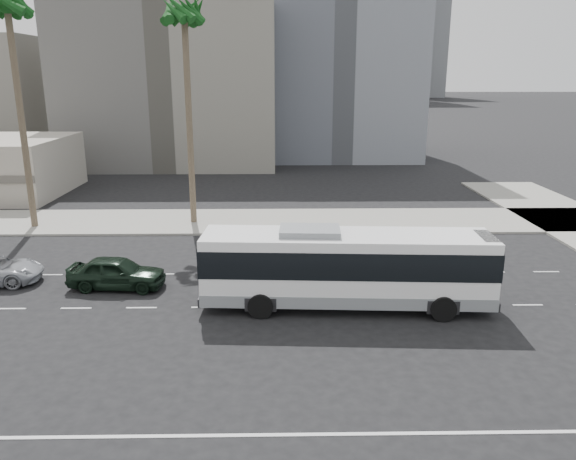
{
  "coord_description": "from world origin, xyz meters",
  "views": [
    {
      "loc": [
        0.36,
        -23.76,
        10.36
      ],
      "look_at": [
        0.85,
        4.0,
        2.59
      ],
      "focal_mm": 34.54,
      "sensor_mm": 36.0,
      "label": 1
    }
  ],
  "objects_px": {
    "car_a": "(117,273)",
    "palm_near": "(184,18)",
    "city_bus": "(346,266)",
    "palm_mid": "(7,11)"
  },
  "relations": [
    {
      "from": "car_a",
      "to": "palm_near",
      "type": "bearing_deg",
      "value": -4.62
    },
    {
      "from": "city_bus",
      "to": "car_a",
      "type": "xyz_separation_m",
      "value": [
        -11.23,
        2.51,
        -1.16
      ]
    },
    {
      "from": "city_bus",
      "to": "car_a",
      "type": "distance_m",
      "value": 11.56
    },
    {
      "from": "car_a",
      "to": "city_bus",
      "type": "bearing_deg",
      "value": -98.16
    },
    {
      "from": "palm_near",
      "to": "palm_mid",
      "type": "relative_size",
      "value": 0.97
    },
    {
      "from": "car_a",
      "to": "palm_mid",
      "type": "distance_m",
      "value": 19.95
    },
    {
      "from": "palm_near",
      "to": "palm_mid",
      "type": "distance_m",
      "value": 11.08
    },
    {
      "from": "car_a",
      "to": "palm_mid",
      "type": "bearing_deg",
      "value": 42.35
    },
    {
      "from": "car_a",
      "to": "palm_near",
      "type": "distance_m",
      "value": 18.32
    },
    {
      "from": "city_bus",
      "to": "palm_mid",
      "type": "xyz_separation_m",
      "value": [
        -20.25,
        14.09,
        12.35
      ]
    }
  ]
}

